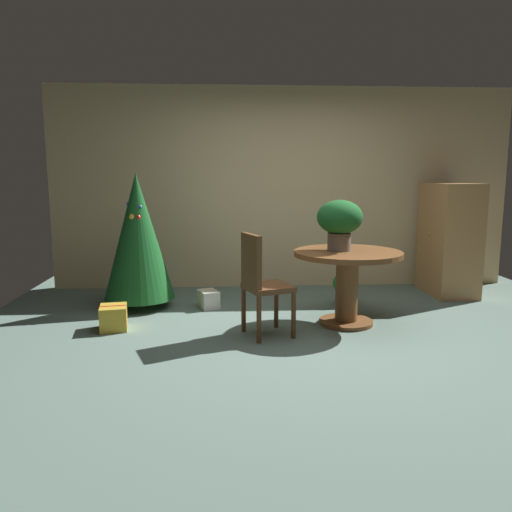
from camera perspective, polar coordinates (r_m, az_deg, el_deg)
The scene contains 10 objects.
ground_plane at distance 4.71m, azimuth 6.05°, elevation -9.13°, with size 6.60×6.60×0.00m, color slate.
back_wall_panel at distance 6.65m, azimuth 3.07°, elevation 7.67°, with size 6.00×0.10×2.60m, color beige.
round_dining_table at distance 5.03m, azimuth 10.35°, elevation -1.91°, with size 1.06×1.06×0.74m.
flower_vase at distance 4.98m, azimuth 9.52°, elevation 4.09°, with size 0.45×0.45×0.50m.
wooden_chair_left_near at distance 4.58m, azimuth 0.55°, elevation -2.75°, with size 0.50×0.51×0.96m.
holiday_tree at distance 5.70m, azimuth -13.30°, elevation 2.18°, with size 0.78×0.78×1.50m.
gift_box_gold at distance 5.06m, azimuth -15.91°, elevation -6.76°, with size 0.29×0.33×0.23m.
gift_box_cream at distance 5.67m, azimuth -5.45°, elevation -4.90°, with size 0.27×0.31×0.20m.
wooden_cabinet at distance 6.66m, azimuth 21.13°, elevation 1.79°, with size 0.52×0.83×1.38m.
potted_plant at distance 5.86m, azimuth 9.95°, elevation -3.44°, with size 0.25×0.25×0.37m.
Camera 1 is at (-0.77, -4.41, 1.48)m, focal length 35.14 mm.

